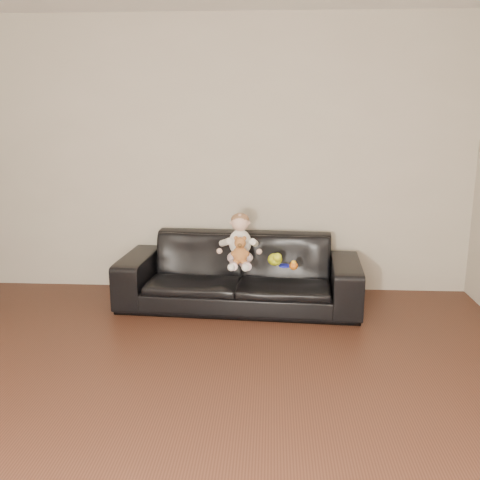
# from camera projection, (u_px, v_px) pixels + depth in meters

# --- Properties ---
(floor) EXTENTS (5.50, 5.50, 0.00)m
(floor) POSITION_uv_depth(u_px,v_px,m) (151.00, 456.00, 2.72)
(floor) COLOR #462519
(floor) RESTS_ON ground
(wall_back) EXTENTS (5.00, 0.00, 5.00)m
(wall_back) POSITION_uv_depth(u_px,v_px,m) (209.00, 157.00, 5.09)
(wall_back) COLOR #BAB09C
(wall_back) RESTS_ON ground
(sofa) EXTENTS (2.19, 0.97, 0.62)m
(sofa) POSITION_uv_depth(u_px,v_px,m) (239.00, 272.00, 4.81)
(sofa) COLOR black
(sofa) RESTS_ON floor
(baby) EXTENTS (0.33, 0.40, 0.46)m
(baby) POSITION_uv_depth(u_px,v_px,m) (240.00, 242.00, 4.63)
(baby) COLOR silver
(baby) RESTS_ON sofa
(teddy_bear) EXTENTS (0.15, 0.15, 0.24)m
(teddy_bear) POSITION_uv_depth(u_px,v_px,m) (240.00, 250.00, 4.50)
(teddy_bear) COLOR #AF6932
(teddy_bear) RESTS_ON sofa
(toy_green) EXTENTS (0.16, 0.18, 0.11)m
(toy_green) POSITION_uv_depth(u_px,v_px,m) (275.00, 259.00, 4.65)
(toy_green) COLOR #CEDF1A
(toy_green) RESTS_ON sofa
(toy_rattle) EXTENTS (0.09, 0.09, 0.07)m
(toy_rattle) POSITION_uv_depth(u_px,v_px,m) (294.00, 266.00, 4.51)
(toy_rattle) COLOR #C95E17
(toy_rattle) RESTS_ON sofa
(toy_blue_disc) EXTENTS (0.12, 0.12, 0.01)m
(toy_blue_disc) POSITION_uv_depth(u_px,v_px,m) (285.00, 266.00, 4.62)
(toy_blue_disc) COLOR #1920CF
(toy_blue_disc) RESTS_ON sofa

